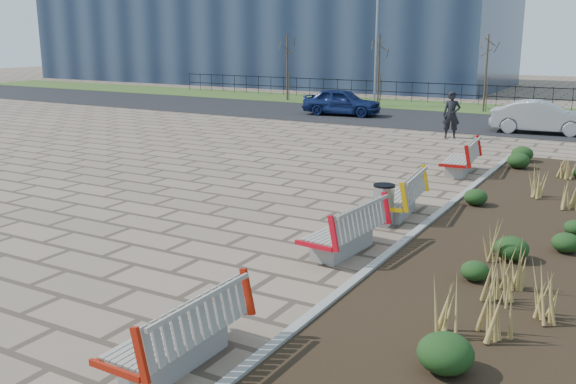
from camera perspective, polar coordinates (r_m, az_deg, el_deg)
The scene contains 18 objects.
ground at distance 12.09m, azimuth -13.43°, elevation -6.28°, with size 120.00×120.00×0.00m, color #7B6754.
planting_bed at distance 13.89m, azimuth 21.67°, elevation -4.03°, with size 4.50×18.00×0.10m, color black.
planting_curb at distance 14.35m, azimuth 12.46°, elevation -2.68°, with size 0.16×18.00×0.15m, color gray.
grass_verge_far at distance 37.26m, azimuth 17.48°, elevation 7.04°, with size 80.00×5.00×0.04m, color #33511E.
road at distance 31.47m, azimuth 15.06°, elevation 6.02°, with size 80.00×7.00×0.02m, color black.
bench_a at distance 8.34m, azimuth -10.03°, elevation -11.90°, with size 0.90×2.10×1.00m, color #A41B0A, non-canonical shape.
bench_b at distance 12.27m, azimuth 4.87°, elevation -3.17°, with size 0.90×2.10×1.00m, color red, non-canonical shape.
bench_c at distance 14.90m, azimuth 9.67°, elevation -0.23°, with size 0.90×2.10×1.00m, color #E4AB0C, non-canonical shape.
bench_d at distance 19.81m, azimuth 14.97°, elevation 3.01°, with size 0.90×2.10×1.00m, color #A50C0B, non-canonical shape.
litter_bin at distance 14.09m, azimuth 8.49°, elevation -1.21°, with size 0.46×0.46×0.91m, color #B2B2B7.
pedestrian at distance 26.47m, azimuth 14.33°, elevation 6.66°, with size 0.68×0.45×1.86m, color black.
car_blue at distance 33.01m, azimuth 4.81°, elevation 7.99°, with size 1.59×3.94×1.34m, color #121F4F.
car_silver at distance 28.87m, azimuth 21.61°, elevation 6.20°, with size 1.41×4.06×1.34m, color #999BA0.
tree_a at distance 40.04m, azimuth -0.07°, elevation 11.02°, with size 1.40×1.40×4.00m, color #4C3D2D, non-canonical shape.
tree_b at distance 37.42m, azimuth 8.06°, elevation 10.68°, with size 1.40×1.40×4.00m, color #4C3D2D, non-canonical shape.
tree_c at distance 35.63m, azimuth 17.18°, elevation 10.04°, with size 1.40×1.40×4.00m, color #4C3D2D, non-canonical shape.
lamp_west at distance 36.92m, azimuth 7.82°, elevation 12.20°, with size 0.24×0.60×6.00m, color gray, non-canonical shape.
railing_fence at distance 38.66m, azimuth 18.05°, elevation 8.16°, with size 44.00×0.10×1.20m, color black, non-canonical shape.
Camera 1 is at (7.90, -8.18, 4.11)m, focal length 40.00 mm.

